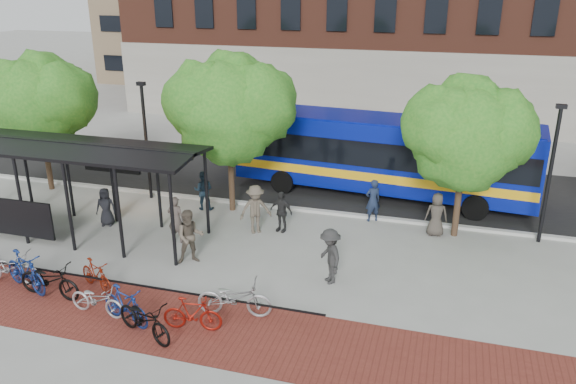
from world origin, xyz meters
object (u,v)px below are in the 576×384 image
(lamp_post_left, at_px, (146,138))
(bike_7, at_px, (125,305))
(bus, at_px, (383,151))
(tree_a, at_px, (40,98))
(pedestrian_1, at_px, (176,219))
(pedestrian_2, at_px, (203,190))
(pedestrian_9, at_px, (330,256))
(pedestrian_0, at_px, (106,207))
(pedestrian_3, at_px, (255,209))
(pedestrian_7, at_px, (373,200))
(bike_3, at_px, (25,271))
(bike_8, at_px, (144,319))
(bike_4, at_px, (49,280))
(bike_9, at_px, (192,314))
(lamp_post_right, at_px, (550,171))
(bike_6, at_px, (97,300))
(bus_shelter, at_px, (61,156))
(pedestrian_8, at_px, (190,237))
(pedestrian_6, at_px, (436,215))
(bike_10, at_px, (234,298))
(tree_b, at_px, (231,105))
(bike_2, at_px, (10,267))
(tree_c, at_px, (468,131))
(pedestrian_4, at_px, (281,211))
(bike_5, at_px, (96,275))

(lamp_post_left, height_order, bike_7, lamp_post_left)
(bus, relative_size, bike_7, 7.24)
(tree_a, xyz_separation_m, pedestrian_1, (8.12, -3.52, -3.35))
(pedestrian_2, distance_m, pedestrian_9, 7.84)
(pedestrian_0, height_order, pedestrian_3, pedestrian_3)
(lamp_post_left, distance_m, bus, 10.28)
(pedestrian_7, bearing_deg, pedestrian_0, -14.90)
(bike_3, bearing_deg, bike_8, -83.20)
(bike_4, relative_size, bike_9, 1.28)
(tree_a, bearing_deg, bus, 13.53)
(bike_7, relative_size, pedestrian_2, 1.09)
(lamp_post_left, xyz_separation_m, pedestrian_9, (9.23, -5.10, -1.83))
(lamp_post_right, bearing_deg, bike_7, -142.73)
(bike_6, height_order, pedestrian_2, pedestrian_2)
(bus_shelter, bearing_deg, bike_9, -32.37)
(tree_a, bearing_deg, pedestrian_8, -27.47)
(lamp_post_left, bearing_deg, pedestrian_1, -49.62)
(tree_a, relative_size, bike_9, 3.72)
(lamp_post_right, bearing_deg, pedestrian_6, -172.29)
(pedestrian_3, xyz_separation_m, pedestrian_7, (4.09, 2.38, -0.08))
(bike_10, bearing_deg, tree_b, 12.36)
(lamp_post_right, bearing_deg, bus_shelter, -166.61)
(lamp_post_left, relative_size, pedestrian_6, 3.05)
(bike_2, bearing_deg, pedestrian_2, -28.30)
(tree_a, bearing_deg, bike_9, -37.34)
(lamp_post_right, xyz_separation_m, bike_3, (-15.67, -8.22, -2.11))
(pedestrian_3, height_order, pedestrian_6, pedestrian_3)
(bus, relative_size, bike_2, 6.36)
(bike_2, distance_m, bike_3, 0.80)
(tree_c, relative_size, pedestrian_4, 3.69)
(tree_c, relative_size, bike_5, 3.65)
(bike_8, height_order, pedestrian_0, pedestrian_0)
(tree_b, distance_m, pedestrian_3, 4.32)
(bike_3, bearing_deg, pedestrian_6, -36.61)
(bus, relative_size, pedestrian_0, 8.66)
(bike_4, distance_m, pedestrian_4, 8.46)
(tree_c, height_order, bus, tree_c)
(bike_4, xyz_separation_m, bike_8, (3.81, -1.03, -0.01))
(tree_a, height_order, tree_b, tree_b)
(lamp_post_right, bearing_deg, bike_4, -150.36)
(bike_6, bearing_deg, bus_shelter, 47.97)
(bus_shelter, relative_size, bike_8, 5.09)
(bike_4, height_order, pedestrian_9, pedestrian_9)
(pedestrian_7, bearing_deg, lamp_post_right, 144.55)
(pedestrian_4, distance_m, pedestrian_7, 3.76)
(pedestrian_4, bearing_deg, tree_a, -173.51)
(bus_shelter, xyz_separation_m, bike_10, (8.18, -3.65, -2.43))
(bike_9, bearing_deg, bike_5, 64.26)
(bike_6, bearing_deg, lamp_post_right, -50.31)
(tree_b, bearing_deg, bike_6, -95.67)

